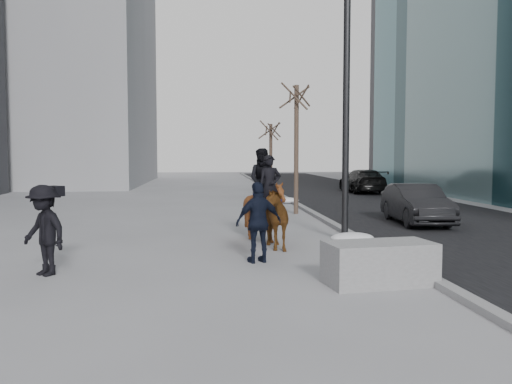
{
  "coord_description": "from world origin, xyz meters",
  "views": [
    {
      "loc": [
        -1.09,
        -10.77,
        2.34
      ],
      "look_at": [
        0.0,
        1.2,
        1.5
      ],
      "focal_mm": 38.0,
      "sensor_mm": 36.0,
      "label": 1
    }
  ],
  "objects": [
    {
      "name": "mounted_right",
      "position": [
        0.42,
        3.51,
        1.0
      ],
      "size": [
        1.65,
        1.77,
        2.5
      ],
      "color": "#471F0E",
      "rests_on": "ground"
    },
    {
      "name": "mounted_left",
      "position": [
        0.48,
        2.54,
        0.87
      ],
      "size": [
        1.05,
        1.89,
        2.32
      ],
      "color": "#522910",
      "rests_on": "ground"
    },
    {
      "name": "feeder",
      "position": [
        0.02,
        0.76,
        0.88
      ],
      "size": [
        1.11,
        0.99,
        1.75
      ],
      "color": "black",
      "rests_on": "ground"
    },
    {
      "name": "car_near",
      "position": [
        5.94,
        6.8,
        0.67
      ],
      "size": [
        1.67,
        4.14,
        1.34
      ],
      "primitive_type": "imported",
      "rotation": [
        0.0,
        0.0,
        -0.06
      ],
      "color": "black",
      "rests_on": "ground"
    },
    {
      "name": "camera_crew",
      "position": [
        -4.22,
        -0.1,
        0.89
      ],
      "size": [
        1.29,
        1.22,
        1.75
      ],
      "color": "black",
      "rests_on": "ground"
    },
    {
      "name": "road",
      "position": [
        7.0,
        10.0,
        0.01
      ],
      "size": [
        8.0,
        90.0,
        0.01
      ],
      "primitive_type": "cube",
      "color": "black",
      "rests_on": "ground"
    },
    {
      "name": "ground",
      "position": [
        0.0,
        0.0,
        0.0
      ],
      "size": [
        120.0,
        120.0,
        0.0
      ],
      "primitive_type": "plane",
      "color": "gray",
      "rests_on": "ground"
    },
    {
      "name": "tree_near",
      "position": [
        2.4,
        10.19,
        2.79
      ],
      "size": [
        1.2,
        1.2,
        5.57
      ],
      "primitive_type": null,
      "color": "#3C2E23",
      "rests_on": "ground"
    },
    {
      "name": "lamppost",
      "position": [
        2.6,
        3.62,
        4.99
      ],
      "size": [
        0.25,
        2.49,
        9.09
      ],
      "color": "black",
      "rests_on": "ground"
    },
    {
      "name": "curb",
      "position": [
        3.0,
        10.0,
        0.06
      ],
      "size": [
        0.25,
        90.0,
        0.12
      ],
      "primitive_type": "cube",
      "color": "gray",
      "rests_on": "ground"
    },
    {
      "name": "car_far",
      "position": [
        8.36,
        21.42,
        0.71
      ],
      "size": [
        2.04,
        4.91,
        1.42
      ],
      "primitive_type": "imported",
      "rotation": [
        0.0,
        0.0,
        3.13
      ],
      "color": "black",
      "rests_on": "ground"
    },
    {
      "name": "planter",
      "position": [
        1.99,
        -1.4,
        0.38
      ],
      "size": [
        2.03,
        1.22,
        0.77
      ],
      "primitive_type": "cube",
      "rotation": [
        0.0,
        0.0,
        0.14
      ],
      "color": "gray",
      "rests_on": "ground"
    },
    {
      "name": "snow_piles",
      "position": [
        2.7,
        8.73,
        0.15
      ],
      "size": [
        1.15,
        12.34,
        0.29
      ],
      "color": "silver",
      "rests_on": "ground"
    },
    {
      "name": "tree_far",
      "position": [
        2.4,
        18.65,
        2.21
      ],
      "size": [
        1.2,
        1.2,
        4.43
      ],
      "primitive_type": null,
      "color": "#372721",
      "rests_on": "ground"
    }
  ]
}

